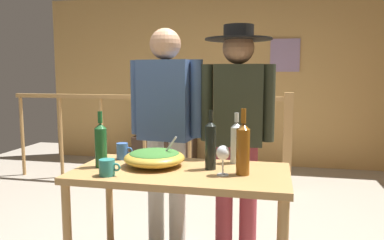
{
  "coord_description": "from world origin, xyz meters",
  "views": [
    {
      "loc": [
        0.62,
        -2.64,
        1.36
      ],
      "look_at": [
        0.08,
        -0.2,
        1.05
      ],
      "focal_mm": 35.3,
      "sensor_mm": 36.0,
      "label": 1
    }
  ],
  "objects_px": {
    "wine_bottle_clear": "(236,142)",
    "mug_blue": "(123,151)",
    "stair_railing": "(185,127)",
    "salad_bowl": "(154,157)",
    "framed_picture": "(285,55)",
    "flat_screen_tv": "(164,118)",
    "tv_console": "(165,151)",
    "wine_bottle_amber": "(243,148)",
    "person_standing_right": "(237,120)",
    "wine_glass": "(223,154)",
    "mug_teal": "(107,167)",
    "wine_bottle_dark": "(211,144)",
    "wine_bottle_green": "(101,144)",
    "serving_table": "(181,185)",
    "person_standing_left": "(166,119)"
  },
  "relations": [
    {
      "from": "person_standing_right",
      "to": "salad_bowl",
      "type": "bearing_deg",
      "value": 43.74
    },
    {
      "from": "stair_railing",
      "to": "wine_bottle_amber",
      "type": "height_order",
      "value": "wine_bottle_amber"
    },
    {
      "from": "stair_railing",
      "to": "person_standing_left",
      "type": "bearing_deg",
      "value": -81.81
    },
    {
      "from": "serving_table",
      "to": "wine_bottle_green",
      "type": "height_order",
      "value": "wine_bottle_green"
    },
    {
      "from": "stair_railing",
      "to": "salad_bowl",
      "type": "bearing_deg",
      "value": -81.6
    },
    {
      "from": "salad_bowl",
      "to": "mug_blue",
      "type": "height_order",
      "value": "salad_bowl"
    },
    {
      "from": "serving_table",
      "to": "salad_bowl",
      "type": "distance_m",
      "value": 0.24
    },
    {
      "from": "wine_bottle_amber",
      "to": "wine_bottle_clear",
      "type": "distance_m",
      "value": 0.28
    },
    {
      "from": "wine_bottle_amber",
      "to": "wine_bottle_clear",
      "type": "bearing_deg",
      "value": 103.4
    },
    {
      "from": "wine_glass",
      "to": "person_standing_right",
      "type": "bearing_deg",
      "value": 89.01
    },
    {
      "from": "wine_glass",
      "to": "serving_table",
      "type": "bearing_deg",
      "value": 165.73
    },
    {
      "from": "framed_picture",
      "to": "wine_bottle_clear",
      "type": "distance_m",
      "value": 3.28
    },
    {
      "from": "flat_screen_tv",
      "to": "mug_teal",
      "type": "xyz_separation_m",
      "value": [
        0.66,
        -3.33,
        0.12
      ]
    },
    {
      "from": "stair_railing",
      "to": "wine_bottle_dark",
      "type": "xyz_separation_m",
      "value": [
        0.67,
        -2.16,
        0.22
      ]
    },
    {
      "from": "person_standing_left",
      "to": "tv_console",
      "type": "bearing_deg",
      "value": -66.0
    },
    {
      "from": "salad_bowl",
      "to": "wine_glass",
      "type": "relative_size",
      "value": 2.2
    },
    {
      "from": "wine_bottle_dark",
      "to": "mug_teal",
      "type": "relative_size",
      "value": 2.85
    },
    {
      "from": "framed_picture",
      "to": "wine_bottle_dark",
      "type": "xyz_separation_m",
      "value": [
        -0.49,
        -3.38,
        -0.67
      ]
    },
    {
      "from": "tv_console",
      "to": "wine_bottle_clear",
      "type": "xyz_separation_m",
      "value": [
        1.34,
        -2.9,
        0.71
      ]
    },
    {
      "from": "flat_screen_tv",
      "to": "stair_railing",
      "type": "bearing_deg",
      "value": -59.39
    },
    {
      "from": "framed_picture",
      "to": "person_standing_left",
      "type": "distance_m",
      "value": 3.03
    },
    {
      "from": "wine_bottle_amber",
      "to": "flat_screen_tv",
      "type": "bearing_deg",
      "value": 114.1
    },
    {
      "from": "tv_console",
      "to": "salad_bowl",
      "type": "bearing_deg",
      "value": -74.57
    },
    {
      "from": "stair_railing",
      "to": "person_standing_right",
      "type": "distance_m",
      "value": 1.8
    },
    {
      "from": "framed_picture",
      "to": "wine_bottle_dark",
      "type": "height_order",
      "value": "framed_picture"
    },
    {
      "from": "wine_glass",
      "to": "mug_teal",
      "type": "height_order",
      "value": "wine_glass"
    },
    {
      "from": "mug_blue",
      "to": "framed_picture",
      "type": "bearing_deg",
      "value": 71.06
    },
    {
      "from": "person_standing_left",
      "to": "wine_bottle_clear",
      "type": "bearing_deg",
      "value": 154.32
    },
    {
      "from": "mug_teal",
      "to": "person_standing_right",
      "type": "distance_m",
      "value": 1.07
    },
    {
      "from": "flat_screen_tv",
      "to": "mug_blue",
      "type": "bearing_deg",
      "value": -78.69
    },
    {
      "from": "wine_bottle_dark",
      "to": "mug_blue",
      "type": "relative_size",
      "value": 3.18
    },
    {
      "from": "wine_glass",
      "to": "mug_blue",
      "type": "height_order",
      "value": "wine_glass"
    },
    {
      "from": "wine_bottle_amber",
      "to": "person_standing_right",
      "type": "bearing_deg",
      "value": 98.48
    },
    {
      "from": "wine_bottle_clear",
      "to": "mug_blue",
      "type": "xyz_separation_m",
      "value": [
        -0.76,
        -0.06,
        -0.08
      ]
    },
    {
      "from": "wine_glass",
      "to": "wine_bottle_dark",
      "type": "bearing_deg",
      "value": 126.77
    },
    {
      "from": "stair_railing",
      "to": "flat_screen_tv",
      "type": "bearing_deg",
      "value": 120.61
    },
    {
      "from": "wine_bottle_clear",
      "to": "mug_blue",
      "type": "distance_m",
      "value": 0.76
    },
    {
      "from": "stair_railing",
      "to": "person_standing_left",
      "type": "xyz_separation_m",
      "value": [
        0.23,
        -1.59,
        0.29
      ]
    },
    {
      "from": "framed_picture",
      "to": "wine_bottle_green",
      "type": "xyz_separation_m",
      "value": [
        -1.16,
        -3.47,
        -0.68
      ]
    },
    {
      "from": "wine_bottle_clear",
      "to": "wine_bottle_green",
      "type": "distance_m",
      "value": 0.85
    },
    {
      "from": "flat_screen_tv",
      "to": "salad_bowl",
      "type": "height_order",
      "value": "salad_bowl"
    },
    {
      "from": "framed_picture",
      "to": "flat_screen_tv",
      "type": "bearing_deg",
      "value": -169.28
    },
    {
      "from": "serving_table",
      "to": "wine_bottle_green",
      "type": "xyz_separation_m",
      "value": [
        -0.5,
        -0.04,
        0.24
      ]
    },
    {
      "from": "salad_bowl",
      "to": "wine_glass",
      "type": "height_order",
      "value": "salad_bowl"
    },
    {
      "from": "framed_picture",
      "to": "flat_screen_tv",
      "type": "relative_size",
      "value": 0.75
    },
    {
      "from": "wine_glass",
      "to": "person_standing_left",
      "type": "distance_m",
      "value": 0.88
    },
    {
      "from": "wine_bottle_clear",
      "to": "person_standing_right",
      "type": "xyz_separation_m",
      "value": [
        -0.03,
        0.37,
        0.1
      ]
    },
    {
      "from": "serving_table",
      "to": "tv_console",
      "type": "bearing_deg",
      "value": 108.22
    },
    {
      "from": "framed_picture",
      "to": "wine_bottle_green",
      "type": "height_order",
      "value": "framed_picture"
    },
    {
      "from": "stair_railing",
      "to": "wine_bottle_dark",
      "type": "relative_size",
      "value": 9.83
    }
  ]
}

